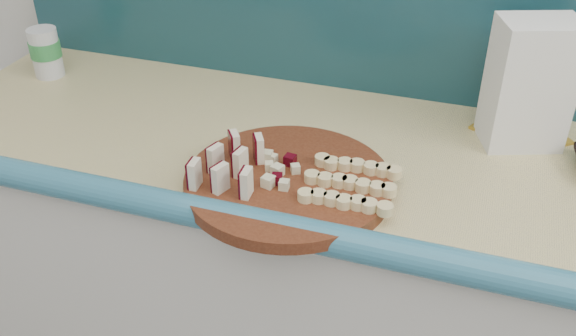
{
  "coord_description": "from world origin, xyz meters",
  "views": [
    {
      "loc": [
        0.2,
        0.37,
        1.61
      ],
      "look_at": [
        -0.12,
        1.33,
        0.95
      ],
      "focal_mm": 40.0,
      "sensor_mm": 36.0,
      "label": 1
    }
  ],
  "objects": [
    {
      "name": "banana_slices",
      "position": [
        0.0,
        1.33,
        0.94
      ],
      "size": [
        0.18,
        0.15,
        0.02
      ],
      "color": "#F2D894",
      "rests_on": "cutting_board"
    },
    {
      "name": "cutting_board",
      "position": [
        -0.12,
        1.33,
        0.92
      ],
      "size": [
        0.41,
        0.41,
        0.02
      ],
      "primitive_type": "cylinder",
      "rotation": [
        0.0,
        0.0,
        0.03
      ],
      "color": "#491E0F",
      "rests_on": "kitchen_counter"
    },
    {
      "name": "banana_peel",
      "position": [
        0.3,
        1.73,
        0.91
      ],
      "size": [
        0.22,
        0.18,
        0.01
      ],
      "rotation": [
        0.0,
        0.0,
        -0.03
      ],
      "color": "gold",
      "rests_on": "kitchen_counter"
    },
    {
      "name": "kitchen_counter",
      "position": [
        0.1,
        1.5,
        0.46
      ],
      "size": [
        2.2,
        0.63,
        0.91
      ],
      "color": "silver",
      "rests_on": "ground"
    },
    {
      "name": "flour_bag",
      "position": [
        0.3,
        1.65,
        1.04
      ],
      "size": [
        0.19,
        0.16,
        0.27
      ],
      "primitive_type": "cube",
      "rotation": [
        0.0,
        0.0,
        0.35
      ],
      "color": "white",
      "rests_on": "kitchen_counter"
    },
    {
      "name": "apple_wedges",
      "position": [
        -0.22,
        1.29,
        0.96
      ],
      "size": [
        0.12,
        0.16,
        0.05
      ],
      "color": "#F6E6C5",
      "rests_on": "cutting_board"
    },
    {
      "name": "apple_chunks",
      "position": [
        -0.14,
        1.32,
        0.94
      ],
      "size": [
        0.07,
        0.06,
        0.02
      ],
      "color": "#EEE6BE",
      "rests_on": "cutting_board"
    },
    {
      "name": "canister",
      "position": [
        -0.86,
        1.61,
        0.98
      ],
      "size": [
        0.08,
        0.08,
        0.12
      ],
      "rotation": [
        0.0,
        0.0,
        -0.07
      ],
      "color": "silver",
      "rests_on": "kitchen_counter"
    }
  ]
}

